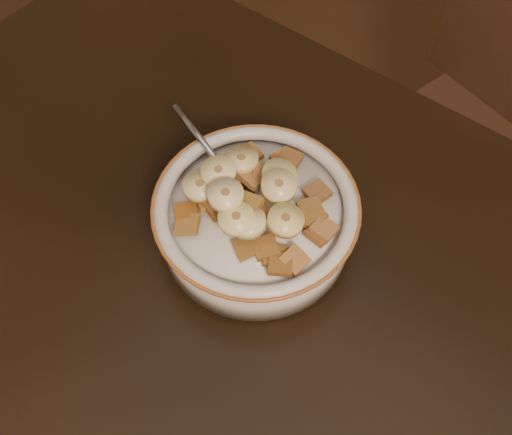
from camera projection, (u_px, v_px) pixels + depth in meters
The scene contains 41 objects.
chair at pixel (477, 186), 0.90m from camera, with size 0.43×0.43×0.98m, color #3B2417.
cereal_bowl at pixel (256, 222), 0.53m from camera, with size 0.18×0.18×0.04m, color silver.
milk at pixel (256, 210), 0.51m from camera, with size 0.15×0.15×0.00m, color beige.
spoon at pixel (237, 186), 0.52m from camera, with size 0.03×0.04×0.01m, color #A3ACBE.
cereal_square_0 at pixel (294, 260), 0.48m from camera, with size 0.02×0.02×0.01m, color #9D5B2D.
cereal_square_1 at pixel (280, 264), 0.47m from camera, with size 0.02×0.02×0.01m, color brown.
cereal_square_2 at pixel (276, 257), 0.48m from camera, with size 0.02×0.02×0.01m, color brown.
cereal_square_3 at pixel (249, 154), 0.54m from camera, with size 0.02×0.02×0.01m, color brown.
cereal_square_4 at pixel (313, 219), 0.50m from camera, with size 0.02×0.02×0.01m, color olive.
cereal_square_5 at pixel (284, 160), 0.53m from camera, with size 0.02×0.02×0.01m, color #955A24.
cereal_square_6 at pixel (266, 247), 0.48m from camera, with size 0.02×0.02×0.01m, color brown.
cereal_square_7 at pixel (317, 192), 0.51m from camera, with size 0.02×0.02×0.01m, color brown.
cereal_square_8 at pixel (218, 168), 0.53m from camera, with size 0.02×0.02×0.01m, color olive.
cereal_square_9 at pixel (203, 194), 0.51m from camera, with size 0.02×0.02×0.01m, color #95621F.
cereal_square_10 at pixel (319, 234), 0.49m from camera, with size 0.02×0.02×0.01m, color brown.
cereal_square_11 at pixel (213, 187), 0.51m from camera, with size 0.02×0.02×0.01m, color brown.
cereal_square_12 at pixel (187, 225), 0.49m from camera, with size 0.02×0.02×0.01m, color olive.
cereal_square_13 at pixel (251, 170), 0.52m from camera, with size 0.02×0.02×0.01m, color brown.
cereal_square_14 at pixel (255, 210), 0.49m from camera, with size 0.02×0.02×0.01m, color brown.
cereal_square_15 at pixel (290, 159), 0.53m from camera, with size 0.02×0.02×0.01m, color brown.
cereal_square_16 at pixel (246, 247), 0.48m from camera, with size 0.02×0.02×0.01m, color brown.
cereal_square_17 at pixel (218, 208), 0.50m from camera, with size 0.02×0.02×0.01m, color brown.
cereal_square_18 at pixel (253, 178), 0.51m from camera, with size 0.02×0.02×0.01m, color #955F30.
cereal_square_19 at pixel (212, 200), 0.50m from camera, with size 0.02×0.02×0.01m, color olive.
cereal_square_20 at pixel (324, 229), 0.49m from camera, with size 0.02×0.02×0.01m, color brown.
cereal_square_21 at pixel (249, 204), 0.49m from camera, with size 0.02×0.02×0.01m, color olive.
cereal_square_22 at pixel (234, 173), 0.52m from camera, with size 0.02×0.02×0.01m, color brown.
cereal_square_23 at pixel (213, 183), 0.51m from camera, with size 0.02×0.02×0.01m, color #9D6B1E.
cereal_square_24 at pixel (264, 174), 0.51m from camera, with size 0.02×0.02×0.01m, color brown.
cereal_square_25 at pixel (208, 201), 0.50m from camera, with size 0.02×0.02×0.01m, color brown.
cereal_square_26 at pixel (310, 208), 0.50m from camera, with size 0.02×0.02×0.01m, color brown.
cereal_square_27 at pixel (186, 212), 0.50m from camera, with size 0.02×0.02×0.01m, color brown.
banana_slice_0 at pixel (248, 223), 0.48m from camera, with size 0.03×0.03×0.01m, color beige.
banana_slice_1 at pixel (236, 219), 0.48m from camera, with size 0.03×0.03×0.01m, color #E1C887.
banana_slice_2 at pixel (219, 172), 0.50m from camera, with size 0.03×0.03×0.01m, color beige.
banana_slice_3 at pixel (279, 175), 0.50m from camera, with size 0.03×0.03×0.01m, color #E9D575.
banana_slice_4 at pixel (200, 186), 0.50m from camera, with size 0.03×0.03×0.01m, color #F9E08C.
banana_slice_5 at pixel (226, 195), 0.48m from camera, with size 0.03×0.03×0.01m, color beige.
banana_slice_6 at pixel (241, 160), 0.52m from camera, with size 0.03×0.03×0.01m, color #DEB96C.
banana_slice_7 at pixel (279, 186), 0.49m from camera, with size 0.03×0.03×0.01m, color tan.
banana_slice_8 at pixel (285, 220), 0.47m from camera, with size 0.03×0.03×0.01m, color #F2DC74.
Camera 1 is at (-0.09, -0.03, 1.22)m, focal length 40.00 mm.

